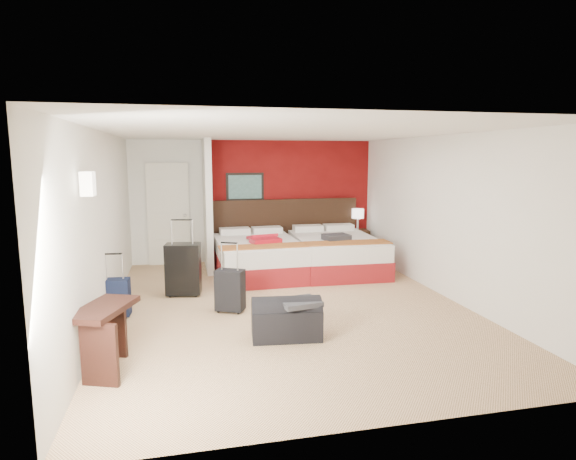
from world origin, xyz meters
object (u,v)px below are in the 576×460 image
object	(u,v)px
red_suitcase_open	(264,239)
suitcase_charcoal	(230,292)
bed_right	(336,254)
nightstand	(357,244)
desk	(105,338)
table_lamp	(358,219)
duffel_bag	(286,321)
suitcase_black	(183,271)
suitcase_navy	(116,299)
bed_left	(258,257)

from	to	relation	value
red_suitcase_open	suitcase_charcoal	size ratio (longest dim) A/B	1.24
bed_right	nightstand	distance (m)	1.22
suitcase_charcoal	desk	bearing A→B (deg)	-106.48
table_lamp	desk	size ratio (longest dim) A/B	0.55
desk	duffel_bag	bearing A→B (deg)	33.53
red_suitcase_open	suitcase_black	world-z (taller)	suitcase_black
suitcase_charcoal	duffel_bag	distance (m)	1.26
suitcase_black	suitcase_navy	distance (m)	1.27
suitcase_navy	desk	bearing A→B (deg)	-81.50
nightstand	suitcase_black	distance (m)	4.17
suitcase_charcoal	suitcase_navy	world-z (taller)	suitcase_charcoal
suitcase_black	desk	world-z (taller)	suitcase_black
red_suitcase_open	suitcase_black	distance (m)	1.77
suitcase_charcoal	suitcase_navy	distance (m)	1.54
red_suitcase_open	suitcase_black	size ratio (longest dim) A/B	0.89
nightstand	suitcase_charcoal	world-z (taller)	nightstand
bed_right	suitcase_navy	world-z (taller)	bed_right
red_suitcase_open	duffel_bag	xyz separation A→B (m)	(-0.25, -3.08, -0.47)
red_suitcase_open	desk	world-z (taller)	red_suitcase_open
table_lamp	red_suitcase_open	bearing A→B (deg)	-155.11
bed_right	suitcase_black	size ratio (longest dim) A/B	2.70
table_lamp	suitcase_black	world-z (taller)	table_lamp
suitcase_charcoal	duffel_bag	bearing A→B (deg)	-37.92
desk	bed_right	bearing A→B (deg)	65.42
bed_right	nightstand	xyz separation A→B (m)	(0.79, 0.94, -0.01)
nightstand	red_suitcase_open	bearing A→B (deg)	-149.69
bed_left	suitcase_navy	xyz separation A→B (m)	(-2.25, -1.96, -0.07)
suitcase_navy	duffel_bag	distance (m)	2.43
suitcase_black	table_lamp	bearing A→B (deg)	37.53
suitcase_black	desk	bearing A→B (deg)	-98.48
suitcase_charcoal	suitcase_navy	size ratio (longest dim) A/B	1.13
table_lamp	bed_left	bearing A→B (deg)	-158.17
bed_right	suitcase_navy	bearing A→B (deg)	-150.86
suitcase_black	suitcase_charcoal	world-z (taller)	suitcase_black
table_lamp	suitcase_navy	distance (m)	5.42
red_suitcase_open	nightstand	size ratio (longest dim) A/B	1.14
bed_left	suitcase_navy	distance (m)	2.98
nightstand	suitcase_charcoal	distance (m)	4.24
nightstand	duffel_bag	xyz separation A→B (m)	(-2.46, -4.10, -0.10)
suitcase_charcoal	desk	size ratio (longest dim) A/B	0.70
bed_right	table_lamp	bearing A→B (deg)	51.85
red_suitcase_open	duffel_bag	world-z (taller)	red_suitcase_open
bed_left	red_suitcase_open	size ratio (longest dim) A/B	3.00
red_suitcase_open	nightstand	world-z (taller)	red_suitcase_open
suitcase_charcoal	duffel_bag	xyz separation A→B (m)	(0.56, -1.13, -0.08)
bed_right	suitcase_black	xyz separation A→B (m)	(-2.87, -1.07, 0.08)
bed_right	nightstand	bearing A→B (deg)	51.85
red_suitcase_open	duffel_bag	distance (m)	3.12
bed_right	red_suitcase_open	bearing A→B (deg)	-174.64
suitcase_charcoal	duffel_bag	world-z (taller)	suitcase_charcoal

